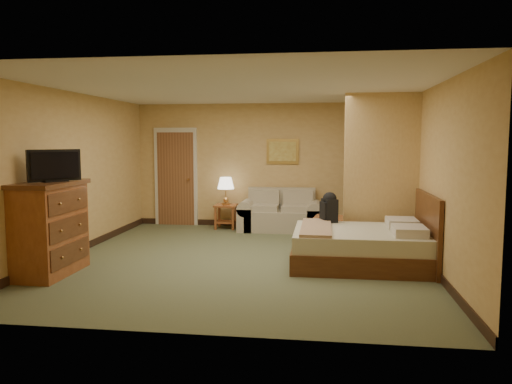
% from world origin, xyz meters
% --- Properties ---
extents(floor, '(6.00, 6.00, 0.00)m').
position_xyz_m(floor, '(0.00, 0.00, 0.00)').
color(floor, '#555C3C').
rests_on(floor, ground).
extents(ceiling, '(6.00, 6.00, 0.00)m').
position_xyz_m(ceiling, '(0.00, 0.00, 2.60)').
color(ceiling, white).
rests_on(ceiling, back_wall).
extents(back_wall, '(5.50, 0.02, 2.60)m').
position_xyz_m(back_wall, '(0.00, 3.00, 1.30)').
color(back_wall, tan).
rests_on(back_wall, floor).
extents(left_wall, '(0.02, 6.00, 2.60)m').
position_xyz_m(left_wall, '(-2.75, 0.00, 1.30)').
color(left_wall, tan).
rests_on(left_wall, floor).
extents(right_wall, '(0.02, 6.00, 2.60)m').
position_xyz_m(right_wall, '(2.75, 0.00, 1.30)').
color(right_wall, tan).
rests_on(right_wall, floor).
extents(partition, '(1.20, 0.15, 2.60)m').
position_xyz_m(partition, '(2.15, 0.93, 1.30)').
color(partition, tan).
rests_on(partition, floor).
extents(door, '(0.94, 0.16, 2.10)m').
position_xyz_m(door, '(-1.95, 2.96, 1.03)').
color(door, beige).
rests_on(door, floor).
extents(baseboard, '(5.50, 0.02, 0.12)m').
position_xyz_m(baseboard, '(0.00, 2.99, 0.06)').
color(baseboard, black).
rests_on(baseboard, floor).
extents(loveseat, '(1.69, 0.79, 0.86)m').
position_xyz_m(loveseat, '(0.36, 2.57, 0.28)').
color(loveseat, tan).
rests_on(loveseat, floor).
extents(side_table, '(0.45, 0.45, 0.50)m').
position_xyz_m(side_table, '(-0.79, 2.65, 0.33)').
color(side_table, brown).
rests_on(side_table, floor).
extents(table_lamp, '(0.35, 0.35, 0.57)m').
position_xyz_m(table_lamp, '(-0.79, 2.65, 0.93)').
color(table_lamp, '#B98344').
rests_on(table_lamp, side_table).
extents(coffee_table, '(0.85, 0.85, 0.49)m').
position_xyz_m(coffee_table, '(1.44, 1.24, 0.35)').
color(coffee_table, brown).
rests_on(coffee_table, floor).
extents(wall_picture, '(0.67, 0.04, 0.52)m').
position_xyz_m(wall_picture, '(0.36, 2.97, 1.60)').
color(wall_picture, '#B78E3F').
rests_on(wall_picture, back_wall).
extents(dresser, '(0.63, 1.20, 1.28)m').
position_xyz_m(dresser, '(-2.48, -1.18, 0.65)').
color(dresser, brown).
rests_on(dresser, floor).
extents(tv, '(0.49, 0.58, 0.44)m').
position_xyz_m(tv, '(-2.38, -1.18, 1.48)').
color(tv, black).
rests_on(tv, dresser).
extents(bed, '(1.97, 1.66, 1.07)m').
position_xyz_m(bed, '(1.82, -0.10, 0.29)').
color(bed, '#4A2511').
rests_on(bed, floor).
extents(backpack, '(0.28, 0.33, 0.48)m').
position_xyz_m(backpack, '(1.32, 0.57, 0.78)').
color(backpack, black).
rests_on(backpack, bed).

